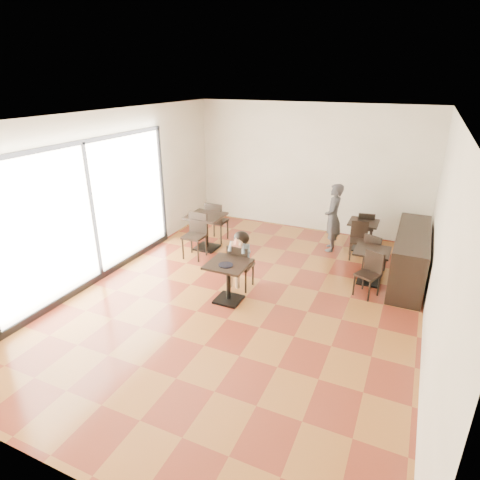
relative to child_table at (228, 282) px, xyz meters
The scene contains 23 objects.
floor 0.50m from the child_table, 43.05° to the left, with size 6.00×8.00×0.01m, color brown.
ceiling 2.84m from the child_table, 43.05° to the left, with size 6.00×8.00×0.01m, color silver.
wall_back 4.40m from the child_table, 86.77° to the left, with size 6.00×0.01×3.20m, color white.
wall_front 3.98m from the child_table, 86.39° to the right, with size 6.00×0.01×3.20m, color white.
wall_left 3.03m from the child_table, behind, with size 0.01×8.00×3.20m, color white.
wall_right 3.47m from the child_table, ahead, with size 0.01×8.00×3.20m, color white.
storefront_window 2.93m from the child_table, behind, with size 0.04×4.50×2.60m, color white.
child_table is the anchor object (origin of this frame).
child_chair 0.56m from the child_table, 90.00° to the left, with size 0.41×0.41×0.90m, color black, non-canonical shape.
child 0.58m from the child_table, 90.00° to the left, with size 0.41×0.57×1.14m, color slate, non-canonical shape.
plate 0.40m from the child_table, 90.00° to the right, with size 0.25×0.25×0.02m, color black.
pizza_slice 0.71m from the child_table, 90.00° to the left, with size 0.26×0.20×0.06m, color #D8B57B, non-canonical shape.
adult_patron 3.30m from the child_table, 69.15° to the left, with size 0.57×0.38×1.57m, color #38373C.
cafe_table_mid 2.83m from the child_table, 38.67° to the left, with size 0.65×0.65×0.69m, color black, non-canonical shape.
cafe_table_left 2.44m from the child_table, 128.06° to the left, with size 0.78×0.78×0.83m, color black, non-canonical shape.
cafe_table_back 3.82m from the child_table, 61.62° to the left, with size 0.65×0.65×0.69m, color black, non-canonical shape.
chair_mid_a 3.22m from the child_table, 46.12° to the left, with size 0.37×0.37×0.83m, color black, non-canonical shape.
chair_mid_b 2.54m from the child_table, 28.67° to the left, with size 0.37×0.37×0.83m, color black, non-canonical shape.
chair_left_a 2.89m from the child_table, 121.33° to the left, with size 0.45×0.45×1.00m, color black, non-canonical shape.
chair_left_b 2.04m from the child_table, 137.66° to the left, with size 0.45×0.45×1.00m, color black, non-canonical shape.
chair_back_a 4.14m from the child_table, 64.00° to the left, with size 0.37×0.37×0.83m, color black, non-canonical shape.
chair_back_b 3.35m from the child_table, 57.14° to the left, with size 0.37×0.37×0.83m, color black, non-canonical shape.
service_counter 3.65m from the child_table, 37.58° to the left, with size 0.60×2.40×1.00m, color black.
Camera 1 is at (2.56, -5.89, 3.79)m, focal length 30.00 mm.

